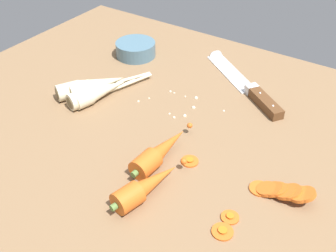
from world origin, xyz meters
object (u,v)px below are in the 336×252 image
object	(u,v)px
parsnip_back	(89,86)
whole_carrot	(160,152)
whole_carrot_second	(145,187)
parsnip_front	(96,94)
chefs_knife	(240,79)
carrot_slice_stack	(282,191)
carrot_slice_stray_near	(223,231)
carrot_slice_stray_far	(230,217)
carrot_slice_stray_mid	(190,160)
parsnip_mid_left	(97,85)
parsnip_mid_right	(98,92)
prep_bowl	(136,49)

from	to	relation	value
parsnip_back	whole_carrot	bearing A→B (deg)	-20.63
whole_carrot_second	parsnip_front	size ratio (longest dim) A/B	1.00
chefs_knife	carrot_slice_stack	distance (cm)	38.99
carrot_slice_stray_near	carrot_slice_stray_far	distance (cm)	3.33
carrot_slice_stray_mid	parsnip_front	bearing A→B (deg)	168.39
parsnip_mid_left	carrot_slice_stray_mid	xyz separation A→B (cm)	(31.54, -9.02, -1.62)
whole_carrot	carrot_slice_stray_far	world-z (taller)	whole_carrot
parsnip_mid_left	carrot_slice_stack	world-z (taller)	parsnip_mid_left
carrot_slice_stray_mid	carrot_slice_stack	bearing A→B (deg)	4.41
parsnip_mid_right	parsnip_mid_left	bearing A→B (deg)	134.76
chefs_knife	whole_carrot_second	world-z (taller)	whole_carrot_second
prep_bowl	parsnip_back	bearing A→B (deg)	-83.93
chefs_knife	carrot_slice_stray_near	size ratio (longest dim) A/B	8.31
parsnip_mid_right	carrot_slice_stack	size ratio (longest dim) A/B	1.97
parsnip_mid_right	prep_bowl	xyz separation A→B (cm)	(-6.01, 22.42, 0.17)
parsnip_mid_right	prep_bowl	distance (cm)	23.21
prep_bowl	carrot_slice_stray_mid	bearing A→B (deg)	-39.58
parsnip_mid_left	parsnip_front	bearing A→B (deg)	-54.77
whole_carrot_second	carrot_slice_stray_far	xyz separation A→B (cm)	(14.86, 3.61, -1.74)
whole_carrot	prep_bowl	size ratio (longest dim) A/B	1.73
parsnip_mid_right	prep_bowl	world-z (taller)	same
chefs_knife	parsnip_back	world-z (taller)	parsnip_back
carrot_slice_stray_far	prep_bowl	xyz separation A→B (cm)	(-48.18, 37.38, 1.79)
carrot_slice_stray_near	carrot_slice_stack	bearing A→B (deg)	68.91
whole_carrot	parsnip_mid_left	size ratio (longest dim) A/B	0.94
parsnip_back	parsnip_front	bearing A→B (deg)	-24.47
chefs_knife	carrot_slice_stray_far	distance (cm)	44.64
carrot_slice_stack	prep_bowl	bearing A→B (deg)	152.47
whole_carrot	parsnip_back	distance (cm)	29.82
carrot_slice_stack	carrot_slice_stray_near	xyz separation A→B (cm)	(-4.95, -12.83, -0.85)
carrot_slice_stack	carrot_slice_stray_far	size ratio (longest dim) A/B	3.65
parsnip_mid_right	carrot_slice_stray_mid	distance (cm)	30.20
parsnip_front	carrot_slice_stray_mid	size ratio (longest dim) A/B	4.96
whole_carrot_second	parsnip_mid_left	world-z (taller)	whole_carrot_second
parsnip_front	carrot_slice_stray_near	size ratio (longest dim) A/B	4.71
carrot_slice_stack	prep_bowl	size ratio (longest dim) A/B	1.03
chefs_knife	parsnip_back	size ratio (longest dim) A/B	1.37
chefs_knife	whole_carrot	xyz separation A→B (cm)	(-0.11, -35.57, 1.45)
whole_carrot	carrot_slice_stray_near	size ratio (longest dim) A/B	5.25
parsnip_mid_left	prep_bowl	world-z (taller)	same
chefs_knife	parsnip_back	distance (cm)	37.62
carrot_slice_stack	carrot_slice_stray_near	size ratio (longest dim) A/B	3.14
parsnip_mid_left	carrot_slice_stray_mid	distance (cm)	32.85
whole_carrot	prep_bowl	xyz separation A→B (cm)	(-30.20, 32.05, 0.05)
prep_bowl	whole_carrot_second	bearing A→B (deg)	-50.89
parsnip_mid_right	parsnip_back	bearing A→B (deg)	166.74
whole_carrot_second	carrot_slice_stack	bearing A→B (deg)	33.12
parsnip_mid_left	carrot_slice_stray_mid	world-z (taller)	parsnip_mid_left
chefs_knife	parsnip_mid_left	world-z (taller)	parsnip_mid_left
parsnip_mid_right	carrot_slice_stray_far	world-z (taller)	parsnip_mid_right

